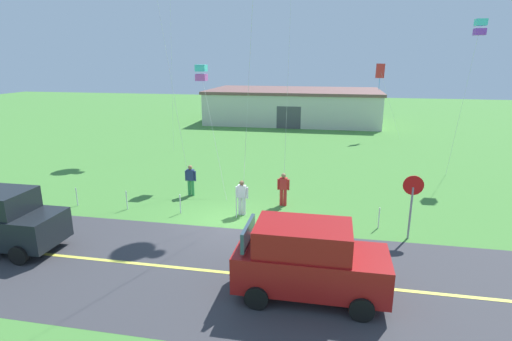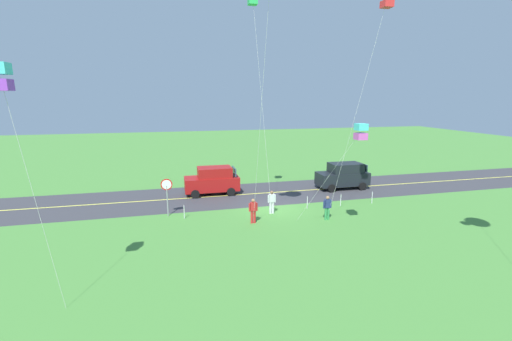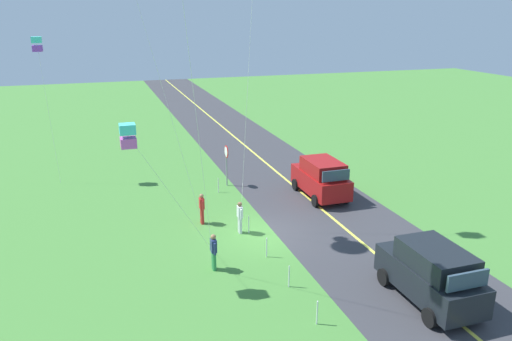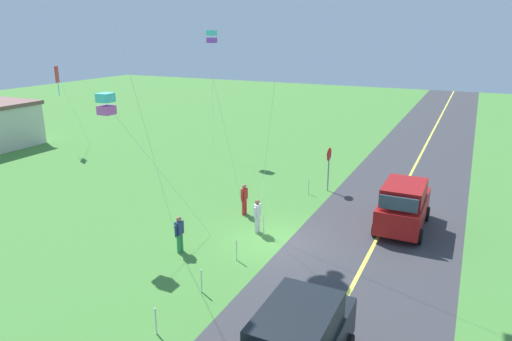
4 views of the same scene
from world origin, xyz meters
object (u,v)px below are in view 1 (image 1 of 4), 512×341
at_px(car_suv_foreground, 308,260).
at_px(stop_sign, 412,195).
at_px(person_adult_companion, 191,179).
at_px(person_child_watcher, 283,188).
at_px(warehouse_distant, 294,105).
at_px(kite_pink_drift, 201,73).
at_px(kite_green_far, 380,72).
at_px(kite_orange_near, 480,27).
at_px(person_adult_near, 242,196).

distance_m(car_suv_foreground, stop_sign, 5.93).
distance_m(person_adult_companion, person_child_watcher, 4.84).
height_order(person_adult_companion, warehouse_distant, warehouse_distant).
distance_m(stop_sign, kite_pink_drift, 12.82).
height_order(kite_pink_drift, warehouse_distant, kite_pink_drift).
relative_size(person_adult_companion, kite_pink_drift, 0.25).
height_order(car_suv_foreground, stop_sign, stop_sign).
relative_size(stop_sign, person_adult_companion, 1.60).
relative_size(stop_sign, person_child_watcher, 1.60).
relative_size(person_child_watcher, kite_green_far, 0.25).
height_order(kite_pink_drift, kite_orange_near, kite_orange_near).
bearing_deg(person_adult_near, stop_sign, 15.11).
distance_m(car_suv_foreground, person_child_watcher, 7.58).
relative_size(car_suv_foreground, kite_orange_near, 0.49).
bearing_deg(warehouse_distant, kite_pink_drift, -96.90).
bearing_deg(stop_sign, car_suv_foreground, -127.43).
distance_m(kite_green_far, kite_orange_near, 12.10).
xyz_separation_m(person_adult_near, kite_pink_drift, (-3.40, 5.12, 5.15)).
bearing_deg(stop_sign, kite_orange_near, 65.71).
relative_size(stop_sign, warehouse_distant, 0.14).
relative_size(person_adult_companion, person_child_watcher, 1.00).
xyz_separation_m(car_suv_foreground, kite_green_far, (4.18, 26.00, 4.50)).
bearing_deg(person_adult_companion, kite_green_far, 8.16).
distance_m(person_adult_near, kite_orange_near, 16.51).
relative_size(person_adult_companion, kite_green_far, 0.25).
bearing_deg(car_suv_foreground, kite_orange_near, 61.20).
bearing_deg(person_adult_near, warehouse_distant, 116.12).
bearing_deg(car_suv_foreground, warehouse_distant, 96.58).
distance_m(stop_sign, person_child_watcher, 5.99).
height_order(person_adult_near, kite_pink_drift, kite_pink_drift).
height_order(person_child_watcher, kite_orange_near, kite_orange_near).
xyz_separation_m(kite_green_far, kite_pink_drift, (-10.92, -15.00, 0.36)).
bearing_deg(person_child_watcher, kite_green_far, -128.39).
xyz_separation_m(stop_sign, kite_pink_drift, (-10.32, 6.32, 4.21)).
bearing_deg(stop_sign, person_adult_near, 170.20).
xyz_separation_m(stop_sign, warehouse_distant, (-7.52, 29.48, -0.05)).
height_order(person_adult_near, kite_green_far, kite_green_far).
relative_size(kite_green_far, kite_pink_drift, 0.98).
height_order(kite_orange_near, warehouse_distant, kite_orange_near).
relative_size(kite_pink_drift, kite_orange_near, 0.73).
xyz_separation_m(person_adult_companion, kite_orange_near, (14.69, 7.00, 7.57)).
distance_m(kite_pink_drift, warehouse_distant, 23.72).
height_order(stop_sign, kite_pink_drift, kite_pink_drift).
relative_size(person_adult_companion, warehouse_distant, 0.09).
relative_size(stop_sign, person_adult_near, 1.60).
distance_m(person_adult_near, kite_green_far, 22.01).
relative_size(person_adult_companion, kite_orange_near, 0.18).
bearing_deg(kite_pink_drift, person_adult_companion, -85.21).
bearing_deg(warehouse_distant, stop_sign, -75.69).
relative_size(kite_green_far, warehouse_distant, 0.35).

